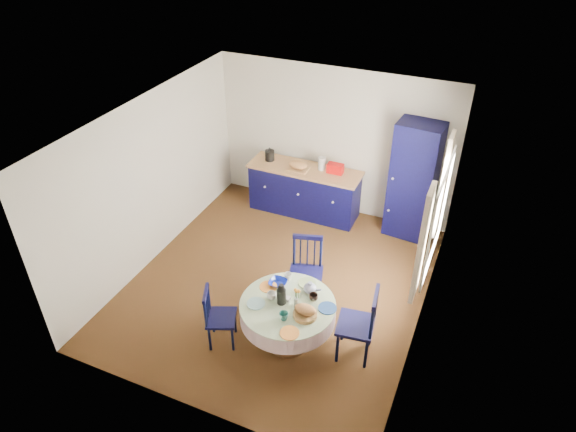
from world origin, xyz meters
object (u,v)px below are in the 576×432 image
object	(u,v)px
cobalt_bowl	(278,283)
pantry_cabinet	(413,181)
dining_table	(288,311)
mug_c	(314,297)
mug_d	(288,277)
chair_far	(306,271)
chair_left	(218,317)
chair_right	(359,324)
kitchen_counter	(304,190)
mug_b	(284,316)
mug_a	(272,296)

from	to	relation	value
cobalt_bowl	pantry_cabinet	bearing A→B (deg)	68.69
dining_table	mug_c	bearing A→B (deg)	36.42
dining_table	mug_d	size ratio (longest dim) A/B	11.39
dining_table	chair_far	distance (m)	0.86
chair_left	chair_right	bearing A→B (deg)	-96.43
kitchen_counter	dining_table	bearing A→B (deg)	-71.61
dining_table	mug_d	xyz separation A→B (m)	(-0.18, 0.40, 0.16)
dining_table	mug_d	world-z (taller)	dining_table
cobalt_bowl	dining_table	bearing A→B (deg)	-45.98
dining_table	mug_b	world-z (taller)	dining_table
dining_table	mug_d	bearing A→B (deg)	114.02
dining_table	mug_a	distance (m)	0.27
dining_table	mug_b	size ratio (longest dim) A/B	10.55
chair_far	mug_d	size ratio (longest dim) A/B	9.82
kitchen_counter	mug_d	xyz separation A→B (m)	(0.78, -2.50, 0.30)
kitchen_counter	mug_b	world-z (taller)	kitchen_counter
chair_far	chair_right	world-z (taller)	chair_right
pantry_cabinet	mug_c	distance (m)	2.88
mug_b	mug_c	distance (m)	0.48
mug_a	mug_c	world-z (taller)	mug_a
chair_far	mug_c	size ratio (longest dim) A/B	8.97
chair_right	mug_a	distance (m)	1.09
chair_far	chair_right	size ratio (longest dim) A/B	0.98
kitchen_counter	cobalt_bowl	distance (m)	2.74
kitchen_counter	mug_d	world-z (taller)	kitchen_counter
mug_b	kitchen_counter	bearing A→B (deg)	107.74
chair_far	chair_left	bearing A→B (deg)	-138.01
chair_left	kitchen_counter	bearing A→B (deg)	-20.24
pantry_cabinet	chair_left	size ratio (longest dim) A/B	2.33
dining_table	chair_far	bearing A→B (deg)	97.34
chair_far	mug_b	size ratio (longest dim) A/B	9.09
cobalt_bowl	chair_left	bearing A→B (deg)	-135.59
cobalt_bowl	mug_c	bearing A→B (deg)	-9.19
dining_table	mug_c	size ratio (longest dim) A/B	10.41
chair_left	mug_a	bearing A→B (deg)	-87.09
kitchen_counter	mug_c	bearing A→B (deg)	-65.96
mug_b	mug_d	distance (m)	0.69
mug_d	mug_c	bearing A→B (deg)	-26.69
pantry_cabinet	cobalt_bowl	size ratio (longest dim) A/B	8.78
pantry_cabinet	mug_d	bearing A→B (deg)	-105.39
dining_table	chair_left	world-z (taller)	dining_table
dining_table	mug_b	distance (m)	0.31
pantry_cabinet	mug_a	size ratio (longest dim) A/B	16.78
chair_far	mug_b	distance (m)	1.14
dining_table	chair_left	size ratio (longest dim) A/B	1.39
mug_b	chair_right	bearing A→B (deg)	30.26
chair_far	kitchen_counter	bearing A→B (deg)	96.30
chair_right	mug_a	size ratio (longest dim) A/B	8.77
kitchen_counter	pantry_cabinet	distance (m)	1.84
mug_a	mug_d	bearing A→B (deg)	83.62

